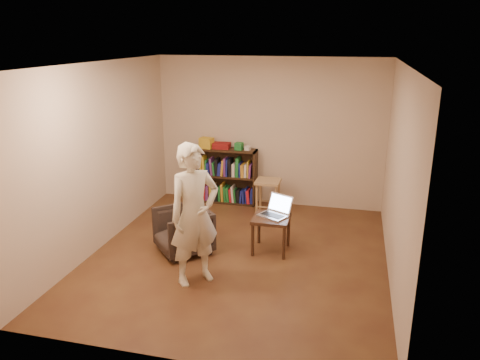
% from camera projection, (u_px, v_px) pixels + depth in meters
% --- Properties ---
extents(floor, '(4.50, 4.50, 0.00)m').
position_uv_depth(floor, '(238.00, 256.00, 6.50)').
color(floor, '#492517').
rests_on(floor, ground).
extents(ceiling, '(4.50, 4.50, 0.00)m').
position_uv_depth(ceiling, '(238.00, 64.00, 5.73)').
color(ceiling, silver).
rests_on(ceiling, wall_back).
extents(wall_back, '(4.00, 0.00, 4.00)m').
position_uv_depth(wall_back, '(269.00, 132.00, 8.20)').
color(wall_back, '#C8B097').
rests_on(wall_back, floor).
extents(wall_left, '(0.00, 4.50, 4.50)m').
position_uv_depth(wall_left, '(100.00, 157.00, 6.57)').
color(wall_left, '#C8B097').
rests_on(wall_left, floor).
extents(wall_right, '(0.00, 4.50, 4.50)m').
position_uv_depth(wall_right, '(398.00, 177.00, 5.66)').
color(wall_right, '#C8B097').
rests_on(wall_right, floor).
extents(bookshelf, '(1.20, 0.30, 1.00)m').
position_uv_depth(bookshelf, '(224.00, 179.00, 8.49)').
color(bookshelf, black).
rests_on(bookshelf, floor).
extents(box_yellow, '(0.26, 0.21, 0.19)m').
position_uv_depth(box_yellow, '(207.00, 143.00, 8.34)').
color(box_yellow, gold).
rests_on(box_yellow, bookshelf).
extents(red_cloth, '(0.30, 0.23, 0.10)m').
position_uv_depth(red_cloth, '(222.00, 146.00, 8.33)').
color(red_cloth, maroon).
rests_on(red_cloth, bookshelf).
extents(box_green, '(0.14, 0.14, 0.13)m').
position_uv_depth(box_green, '(239.00, 146.00, 8.22)').
color(box_green, '#1F7531').
rests_on(box_green, bookshelf).
extents(box_white, '(0.11, 0.11, 0.07)m').
position_uv_depth(box_white, '(248.00, 148.00, 8.21)').
color(box_white, silver).
rests_on(box_white, bookshelf).
extents(stool, '(0.41, 0.41, 0.59)m').
position_uv_depth(stool, '(268.00, 187.00, 7.92)').
color(stool, '#A57B50').
rests_on(stool, floor).
extents(armchair, '(0.98, 0.98, 0.64)m').
position_uv_depth(armchair, '(183.00, 231.00, 6.54)').
color(armchair, '#312821').
rests_on(armchair, floor).
extents(side_table, '(0.50, 0.50, 0.51)m').
position_uv_depth(side_table, '(271.00, 223.00, 6.53)').
color(side_table, black).
rests_on(side_table, floor).
extents(laptop, '(0.50, 0.50, 0.27)m').
position_uv_depth(laptop, '(275.00, 211.00, 6.56)').
color(laptop, '#B7B6BB').
rests_on(laptop, side_table).
extents(person, '(0.75, 0.75, 1.76)m').
position_uv_depth(person, '(194.00, 215.00, 5.60)').
color(person, beige).
rests_on(person, floor).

